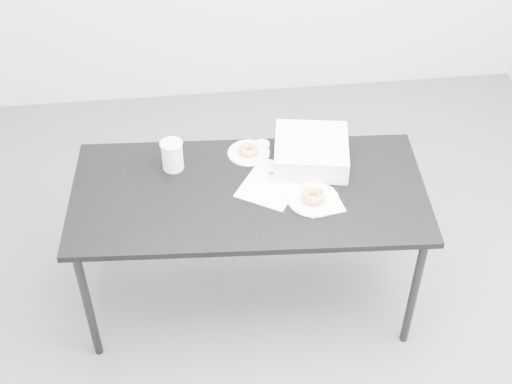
{
  "coord_description": "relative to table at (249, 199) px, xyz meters",
  "views": [
    {
      "loc": [
        -0.36,
        -2.24,
        2.86
      ],
      "look_at": [
        -0.1,
        0.02,
        0.81
      ],
      "focal_mm": 50.0,
      "sensor_mm": 36.0,
      "label": 1
    }
  ],
  "objects": [
    {
      "name": "floor",
      "position": [
        0.12,
        -0.13,
        -0.67
      ],
      "size": [
        4.0,
        4.0,
        0.0
      ],
      "primitive_type": "plane",
      "color": "#48484D",
      "rests_on": "ground"
    },
    {
      "name": "table",
      "position": [
        0.0,
        0.0,
        0.0
      ],
      "size": [
        1.64,
        0.85,
        0.73
      ],
      "rotation": [
        0.0,
        0.0,
        -0.07
      ],
      "color": "black",
      "rests_on": "floor"
    },
    {
      "name": "scorecard",
      "position": [
        0.11,
        0.03,
        0.06
      ],
      "size": [
        0.36,
        0.38,
        0.0
      ],
      "primitive_type": "cube",
      "rotation": [
        0.0,
        0.0,
        -0.55
      ],
      "color": "white",
      "rests_on": "table"
    },
    {
      "name": "logo_patch",
      "position": [
        0.19,
        0.12,
        0.06
      ],
      "size": [
        0.07,
        0.07,
        0.0
      ],
      "primitive_type": "cube",
      "rotation": [
        0.0,
        0.0,
        -0.55
      ],
      "color": "green",
      "rests_on": "scorecard"
    },
    {
      "name": "pen",
      "position": [
        0.17,
        0.11,
        0.06
      ],
      "size": [
        0.14,
        0.04,
        0.01
      ],
      "primitive_type": "cylinder",
      "rotation": [
        0.0,
        1.57,
        0.2
      ],
      "color": "#0B6F7C",
      "rests_on": "scorecard"
    },
    {
      "name": "napkin",
      "position": [
        0.31,
        -0.12,
        0.06
      ],
      "size": [
        0.19,
        0.19,
        0.0
      ],
      "primitive_type": "cube",
      "rotation": [
        0.0,
        0.0,
        0.17
      ],
      "color": "white",
      "rests_on": "table"
    },
    {
      "name": "plate_near",
      "position": [
        0.28,
        -0.1,
        0.06
      ],
      "size": [
        0.23,
        0.23,
        0.01
      ],
      "primitive_type": "cylinder",
      "color": "white",
      "rests_on": "napkin"
    },
    {
      "name": "donut_near",
      "position": [
        0.28,
        -0.1,
        0.08
      ],
      "size": [
        0.11,
        0.11,
        0.04
      ],
      "primitive_type": "torus",
      "rotation": [
        0.0,
        0.0,
        0.03
      ],
      "color": "#E18F47",
      "rests_on": "plate_near"
    },
    {
      "name": "plate_far",
      "position": [
        0.03,
        0.26,
        0.06
      ],
      "size": [
        0.2,
        0.2,
        0.01
      ],
      "primitive_type": "cylinder",
      "color": "white",
      "rests_on": "table"
    },
    {
      "name": "donut_far",
      "position": [
        0.03,
        0.26,
        0.08
      ],
      "size": [
        0.1,
        0.1,
        0.03
      ],
      "primitive_type": "torus",
      "rotation": [
        0.0,
        0.0,
        0.12
      ],
      "color": "#E18F47",
      "rests_on": "plate_far"
    },
    {
      "name": "coffee_cup",
      "position": [
        -0.33,
        0.2,
        0.13
      ],
      "size": [
        0.1,
        0.1,
        0.15
      ],
      "primitive_type": "cylinder",
      "color": "silver",
      "rests_on": "table"
    },
    {
      "name": "cup_lid",
      "position": [
        0.1,
        0.31,
        0.06
      ],
      "size": [
        0.08,
        0.08,
        0.01
      ],
      "primitive_type": "cylinder",
      "color": "white",
      "rests_on": "table"
    },
    {
      "name": "bakery_box",
      "position": [
        0.31,
        0.17,
        0.11
      ],
      "size": [
        0.39,
        0.39,
        0.11
      ],
      "primitive_type": "cube",
      "rotation": [
        0.0,
        0.0,
        -0.17
      ],
      "color": "white",
      "rests_on": "table"
    }
  ]
}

